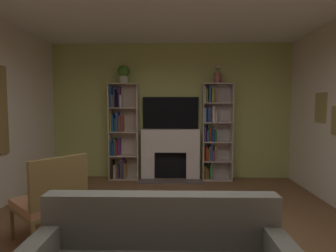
{
  "coord_description": "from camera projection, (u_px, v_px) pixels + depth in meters",
  "views": [
    {
      "loc": [
        0.12,
        -2.68,
        1.55
      ],
      "look_at": [
        0.0,
        1.22,
        1.26
      ],
      "focal_mm": 28.63,
      "sensor_mm": 36.0,
      "label": 1
    }
  ],
  "objects": [
    {
      "name": "tv",
      "position": [
        171.0,
        113.0,
        5.7
      ],
      "size": [
        1.18,
        0.06,
        0.67
      ],
      "primitive_type": "cube",
      "color": "black",
      "rests_on": "fireplace"
    },
    {
      "name": "fireplace",
      "position": [
        170.0,
        152.0,
        5.66
      ],
      "size": [
        1.32,
        0.55,
        1.06
      ],
      "color": "white",
      "rests_on": "ground_plane"
    },
    {
      "name": "armchair",
      "position": [
        52.0,
        199.0,
        3.02
      ],
      "size": [
        0.9,
        0.9,
        1.0
      ],
      "color": "brown",
      "rests_on": "ground_plane"
    },
    {
      "name": "bookshelf_left",
      "position": [
        121.0,
        134.0,
        5.67
      ],
      "size": [
        0.61,
        0.32,
        2.01
      ],
      "color": "beige",
      "rests_on": "ground_plane"
    },
    {
      "name": "potted_plant",
      "position": [
        124.0,
        73.0,
        5.55
      ],
      "size": [
        0.25,
        0.25,
        0.38
      ],
      "color": "beige",
      "rests_on": "bookshelf_left"
    },
    {
      "name": "bookshelf_right",
      "position": [
        213.0,
        132.0,
        5.61
      ],
      "size": [
        0.61,
        0.31,
        2.01
      ],
      "color": "beige",
      "rests_on": "ground_plane"
    },
    {
      "name": "wall_back_accent",
      "position": [
        171.0,
        111.0,
        5.76
      ],
      "size": [
        5.19,
        0.06,
        2.86
      ],
      "primitive_type": "cube",
      "color": "tan",
      "rests_on": "ground_plane"
    },
    {
      "name": "vase_with_flowers",
      "position": [
        218.0,
        77.0,
        5.49
      ],
      "size": [
        0.15,
        0.15,
        0.39
      ],
      "color": "#974A4E",
      "rests_on": "bookshelf_right"
    }
  ]
}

